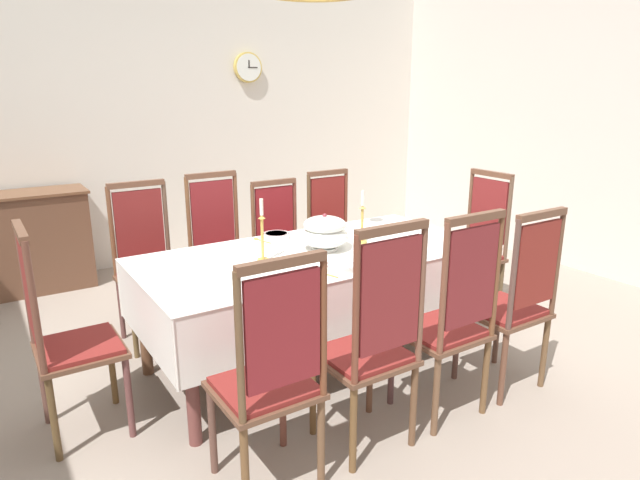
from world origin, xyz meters
TOP-DOWN VIEW (x-y plane):
  - ground at (0.00, 0.00)m, footprint 6.53×5.80m
  - back_wall at (0.00, 2.94)m, footprint 6.53×0.08m
  - right_wall at (3.31, 0.00)m, footprint 0.08×5.80m
  - dining_table at (0.00, 0.10)m, footprint 2.23×1.06m
  - tablecloth at (0.00, 0.10)m, footprint 2.25×1.08m
  - chair_south_a at (-0.83, -0.84)m, footprint 0.44×0.42m
  - chair_north_a at (-0.83, 1.04)m, footprint 0.44×0.42m
  - chair_south_b at (-0.26, -0.84)m, footprint 0.44×0.42m
  - chair_north_b at (-0.26, 1.04)m, footprint 0.44×0.42m
  - chair_south_c at (0.27, -0.84)m, footprint 0.44×0.42m
  - chair_north_c at (0.27, 1.04)m, footprint 0.44×0.42m
  - chair_south_d at (0.80, -0.84)m, footprint 0.44×0.42m
  - chair_north_d at (0.80, 1.04)m, footprint 0.44×0.42m
  - chair_head_west at (-1.52, 0.10)m, footprint 0.42×0.44m
  - chair_head_east at (1.52, 0.10)m, footprint 0.42×0.44m
  - soup_tureen at (0.07, 0.10)m, footprint 0.31×0.31m
  - candlestick_west at (-0.38, 0.10)m, footprint 0.07×0.07m
  - candlestick_east at (0.38, 0.10)m, footprint 0.07×0.07m
  - bowl_near_left at (-0.08, -0.29)m, footprint 0.18×0.18m
  - bowl_near_right at (-0.06, 0.52)m, footprint 0.19×0.19m
  - spoon_primary at (-0.20, -0.27)m, footprint 0.07×0.17m
  - spoon_secondary at (-0.19, 0.55)m, footprint 0.06×0.17m
  - sideboard at (-1.64, 2.62)m, footprint 1.44×0.48m
  - mounted_clock at (0.90, 2.87)m, footprint 0.32×0.06m

SIDE VIEW (x-z plane):
  - ground at x=0.00m, z-range -0.04..0.00m
  - sideboard at x=-1.64m, z-range 0.00..0.91m
  - chair_north_c at x=0.27m, z-range 0.02..1.09m
  - chair_north_d at x=0.80m, z-range 0.02..1.12m
  - chair_south_d at x=0.80m, z-range 0.01..1.15m
  - chair_south_a at x=-0.83m, z-range 0.01..1.16m
  - chair_north_a at x=-0.83m, z-range 0.01..1.16m
  - chair_head_east at x=1.52m, z-range 0.01..1.16m
  - chair_head_west at x=-1.52m, z-range 0.01..1.17m
  - chair_north_b at x=-0.26m, z-range 0.01..1.18m
  - chair_south_c at x=0.27m, z-range 0.00..1.19m
  - chair_south_b at x=-0.26m, z-range 0.00..1.21m
  - tablecloth at x=0.00m, z-range 0.48..0.86m
  - dining_table at x=0.00m, z-range 0.31..1.08m
  - spoon_primary at x=-0.20m, z-range 0.77..0.78m
  - spoon_secondary at x=-0.19m, z-range 0.77..0.78m
  - bowl_near_left at x=-0.08m, z-range 0.77..0.81m
  - bowl_near_right at x=-0.06m, z-range 0.77..0.81m
  - soup_tureen at x=0.07m, z-range 0.77..1.01m
  - candlestick_east at x=0.38m, z-range 0.74..1.10m
  - candlestick_west at x=-0.38m, z-range 0.74..1.12m
  - back_wall at x=0.00m, z-range 0.00..3.01m
  - right_wall at x=3.31m, z-range 0.00..3.01m
  - mounted_clock at x=0.90m, z-range 1.84..2.15m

